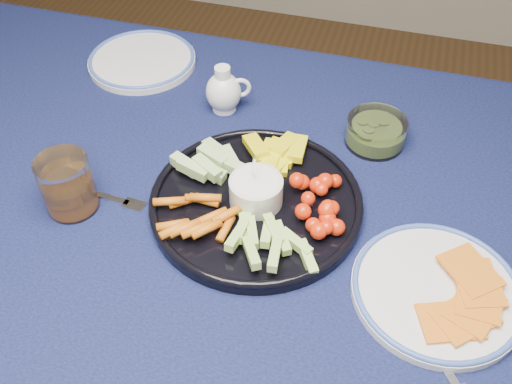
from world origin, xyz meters
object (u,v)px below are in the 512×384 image
(side_plate_extra, at_px, (142,60))
(cheese_plate, at_px, (437,289))
(juice_tumbler, at_px, (68,187))
(crudite_platter, at_px, (255,198))
(pickle_bowl, at_px, (376,133))
(dining_table, at_px, (216,259))
(creamer_pitcher, at_px, (224,91))

(side_plate_extra, bearing_deg, cheese_plate, -33.21)
(juice_tumbler, bearing_deg, cheese_plate, -0.97)
(crudite_platter, xyz_separation_m, pickle_bowl, (0.16, 0.21, 0.00))
(cheese_plate, bearing_deg, dining_table, 174.36)
(crudite_platter, xyz_separation_m, creamer_pitcher, (-0.13, 0.23, 0.02))
(side_plate_extra, bearing_deg, juice_tumbler, -81.45)
(creamer_pitcher, distance_m, pickle_bowl, 0.29)
(dining_table, relative_size, cheese_plate, 6.92)
(dining_table, distance_m, side_plate_extra, 0.49)
(crudite_platter, height_order, creamer_pitcher, crudite_platter)
(dining_table, height_order, side_plate_extra, side_plate_extra)
(pickle_bowl, relative_size, cheese_plate, 0.44)
(dining_table, bearing_deg, crudite_platter, 47.10)
(crudite_platter, xyz_separation_m, side_plate_extra, (-0.34, 0.33, -0.01))
(crudite_platter, bearing_deg, side_plate_extra, 136.37)
(dining_table, height_order, pickle_bowl, pickle_bowl)
(dining_table, relative_size, pickle_bowl, 15.59)
(crudite_platter, height_order, side_plate_extra, crudite_platter)
(side_plate_extra, bearing_deg, creamer_pitcher, -24.13)
(crudite_platter, distance_m, side_plate_extra, 0.48)
(cheese_plate, distance_m, side_plate_extra, 0.76)
(pickle_bowl, xyz_separation_m, side_plate_extra, (-0.51, 0.12, -0.01))
(dining_table, distance_m, creamer_pitcher, 0.32)
(cheese_plate, xyz_separation_m, side_plate_extra, (-0.64, 0.42, -0.00))
(creamer_pitcher, distance_m, side_plate_extra, 0.24)
(pickle_bowl, bearing_deg, juice_tumbler, -146.73)
(juice_tumbler, distance_m, side_plate_extra, 0.41)
(juice_tumbler, bearing_deg, pickle_bowl, 33.27)
(juice_tumbler, bearing_deg, side_plate_extra, 98.55)
(crudite_platter, height_order, pickle_bowl, crudite_platter)
(dining_table, distance_m, juice_tumbler, 0.27)
(crudite_platter, bearing_deg, juice_tumbler, -164.25)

